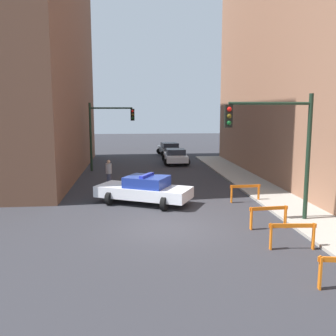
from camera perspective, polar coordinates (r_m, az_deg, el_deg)
The scene contains 11 objects.
ground_plane at distance 15.08m, azimuth -0.22°, elevation -9.17°, with size 120.00×120.00×0.00m, color #2D2D33.
sidewalk_right at distance 16.80m, azimuth 21.53°, elevation -7.69°, with size 2.40×44.00×0.12m.
traffic_light_near at distance 15.90m, azimuth 16.92°, elevation 4.38°, with size 3.64×0.35×5.20m.
traffic_light_far at distance 29.04m, azimuth -9.58°, elevation 6.23°, with size 3.44×0.35×5.20m.
police_car at distance 18.76m, azimuth -3.63°, elevation -3.29°, with size 5.03×3.77×1.52m.
parked_car_near at distance 32.71m, azimuth 1.16°, elevation 1.84°, with size 2.36×4.35×1.31m.
parked_car_mid at distance 38.78m, azimuth 0.21°, elevation 2.95°, with size 2.51×4.44×1.31m.
pedestrian_crossing at distance 23.07m, azimuth -9.01°, elevation -0.75°, with size 0.43×0.43×1.66m.
barrier_mid at distance 13.40m, azimuth 18.43°, elevation -9.21°, with size 1.60×0.29×0.90m.
barrier_back at distance 15.38m, azimuth 15.08°, elevation -6.72°, with size 1.60×0.27×0.90m.
barrier_corner at distance 19.44m, azimuth 11.69°, elevation -3.35°, with size 1.60×0.25×0.90m.
Camera 1 is at (-1.37, -14.27, 4.66)m, focal length 40.00 mm.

